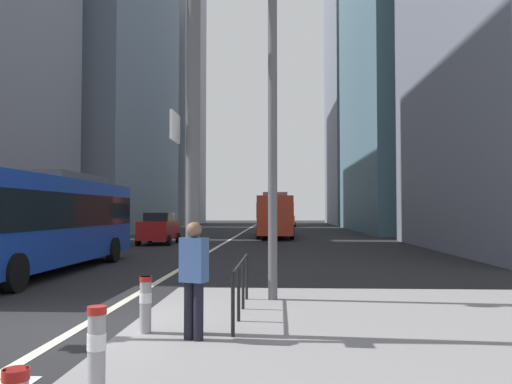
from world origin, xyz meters
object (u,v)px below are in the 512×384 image
car_oncoming_mid (159,228)px  bollard_left (97,348)px  car_receding_near (287,219)px  city_bus_blue_oncoming (40,218)px  city_bus_red_receding (275,214)px  traffic_signal_gantry (71,83)px  bollard_right (146,301)px  pedestrian_waiting (194,274)px  street_lamp_post (272,64)px

car_oncoming_mid → bollard_left: size_ratio=4.53×
bollard_left → car_receding_near: bearing=87.3°
city_bus_blue_oncoming → car_oncoming_mid: 14.89m
car_receding_near → city_bus_red_receding: bearing=-92.9°
traffic_signal_gantry → bollard_right: (1.22, 0.04, -3.46)m
bollard_left → pedestrian_waiting: 2.52m
city_bus_red_receding → traffic_signal_gantry: 32.48m
car_oncoming_mid → street_lamp_post: street_lamp_post is taller
city_bus_red_receding → pedestrian_waiting: (-0.95, -32.62, -0.72)m
bollard_right → pedestrian_waiting: pedestrian_waiting is taller
city_bus_red_receding → car_receding_near: size_ratio=2.87×
city_bus_red_receding → traffic_signal_gantry: size_ratio=1.94×
car_oncoming_mid → bollard_right: size_ratio=4.83×
bollard_right → pedestrian_waiting: size_ratio=0.50×
street_lamp_post → bollard_right: size_ratio=9.12×
city_bus_blue_oncoming → bollard_left: city_bus_blue_oncoming is taller
city_bus_red_receding → bollard_left: 35.08m
city_bus_blue_oncoming → bollard_right: 10.27m
city_bus_blue_oncoming → street_lamp_post: street_lamp_post is taller
traffic_signal_gantry → street_lamp_post: bearing=44.7°
city_bus_red_receding → bollard_left: size_ratio=12.47×
car_receding_near → street_lamp_post: 54.78m
car_receding_near → street_lamp_post: street_lamp_post is taller
city_bus_blue_oncoming → car_oncoming_mid: (0.41, 14.86, -0.85)m
car_receding_near → street_lamp_post: size_ratio=0.51×
street_lamp_post → pedestrian_waiting: size_ratio=4.59×
city_bus_blue_oncoming → bollard_left: bearing=-61.9°
traffic_signal_gantry → bollard_left: 4.64m
car_receding_near → bollard_right: car_receding_near is taller
city_bus_red_receding → car_oncoming_mid: city_bus_red_receding is taller
car_receding_near → traffic_signal_gantry: (-4.28, -57.73, 3.11)m
traffic_signal_gantry → car_receding_near: bearing=85.8°
city_bus_red_receding → traffic_signal_gantry: bearing=-95.3°
city_bus_blue_oncoming → car_receding_near: bearing=79.9°
bollard_right → bollard_left: bearing=-85.1°
pedestrian_waiting → car_receding_near: bearing=87.8°
bollard_left → traffic_signal_gantry: bearing=117.7°
city_bus_red_receding → street_lamp_post: bearing=-89.7°
car_receding_near → bollard_right: bearing=-93.0°
traffic_signal_gantry → bollard_right: 3.67m
street_lamp_post → bollard_right: street_lamp_post is taller
street_lamp_post → bollard_right: bearing=-122.2°
car_oncoming_mid → street_lamp_post: size_ratio=0.53×
city_bus_blue_oncoming → pedestrian_waiting: bearing=-53.3°
car_oncoming_mid → pedestrian_waiting: size_ratio=2.43×
pedestrian_waiting → city_bus_blue_oncoming: bearing=126.7°
street_lamp_post → bollard_right: (-1.95, -3.10, -4.65)m
bollard_left → car_oncoming_mid: bearing=102.1°
bollard_right → traffic_signal_gantry: bearing=-178.3°
bollard_left → pedestrian_waiting: size_ratio=0.54×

